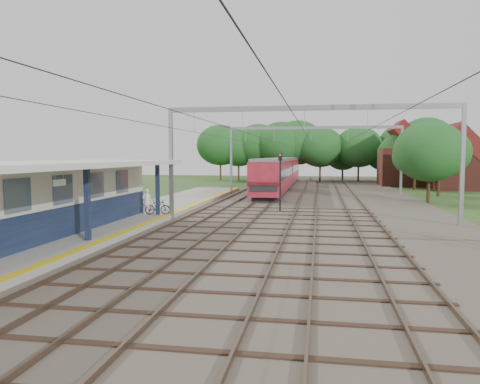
# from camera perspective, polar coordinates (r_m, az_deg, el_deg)

# --- Properties ---
(ground) EXTENTS (160.00, 160.00, 0.00)m
(ground) POSITION_cam_1_polar(r_m,az_deg,el_deg) (14.17, -7.84, -12.27)
(ground) COLOR #2D4C1E
(ground) RESTS_ON ground
(ballast_bed) EXTENTS (18.00, 90.00, 0.10)m
(ballast_bed) POSITION_cam_1_polar(r_m,az_deg,el_deg) (43.12, 9.50, -0.93)
(ballast_bed) COLOR #473D33
(ballast_bed) RESTS_ON ground
(platform) EXTENTS (5.00, 52.00, 0.35)m
(platform) POSITION_cam_1_polar(r_m,az_deg,el_deg) (29.59, -13.55, -3.21)
(platform) COLOR gray
(platform) RESTS_ON ground
(yellow_stripe) EXTENTS (0.45, 52.00, 0.01)m
(yellow_stripe) POSITION_cam_1_polar(r_m,az_deg,el_deg) (28.75, -9.42, -3.00)
(yellow_stripe) COLOR yellow
(yellow_stripe) RESTS_ON platform
(station_building) EXTENTS (3.41, 18.00, 3.40)m
(station_building) POSITION_cam_1_polar(r_m,az_deg,el_deg) (23.88, -23.34, -0.75)
(station_building) COLOR beige
(station_building) RESTS_ON platform
(canopy) EXTENTS (6.40, 20.00, 3.44)m
(canopy) POSITION_cam_1_polar(r_m,az_deg,el_deg) (22.36, -22.48, 3.05)
(canopy) COLOR #121E3B
(canopy) RESTS_ON platform
(rail_tracks) EXTENTS (11.80, 88.00, 0.15)m
(rail_tracks) POSITION_cam_1_polar(r_m,az_deg,el_deg) (43.18, 6.18, -0.71)
(rail_tracks) COLOR brown
(rail_tracks) RESTS_ON ballast_bed
(catenary_system) EXTENTS (17.22, 88.00, 7.00)m
(catenary_system) POSITION_cam_1_polar(r_m,az_deg,el_deg) (38.24, 8.65, 6.60)
(catenary_system) COLOR gray
(catenary_system) RESTS_ON ground
(tree_band) EXTENTS (31.72, 30.88, 8.82)m
(tree_band) POSITION_cam_1_polar(r_m,az_deg,el_deg) (70.05, 9.51, 5.12)
(tree_band) COLOR #382619
(tree_band) RESTS_ON ground
(house_near) EXTENTS (7.00, 6.12, 7.89)m
(house_near) POSITION_cam_1_polar(r_m,az_deg,el_deg) (61.30, 25.72, 3.03)
(house_near) COLOR brown
(house_near) RESTS_ON ground
(house_far) EXTENTS (8.00, 6.12, 8.66)m
(house_far) POSITION_cam_1_polar(r_m,az_deg,el_deg) (66.01, 20.11, 3.49)
(house_far) COLOR brown
(house_far) RESTS_ON ground
(person) EXTENTS (0.64, 0.46, 1.64)m
(person) POSITION_cam_1_polar(r_m,az_deg,el_deg) (30.06, -11.27, -1.14)
(person) COLOR white
(person) RESTS_ON platform
(bicycle) EXTENTS (1.64, 0.69, 0.96)m
(bicycle) POSITION_cam_1_polar(r_m,az_deg,el_deg) (29.85, -10.01, -1.82)
(bicycle) COLOR black
(bicycle) RESTS_ON platform
(train) EXTENTS (2.79, 34.73, 3.67)m
(train) POSITION_cam_1_polar(r_m,az_deg,el_deg) (56.14, 4.98, 2.41)
(train) COLOR black
(train) RESTS_ON ballast_bed
(signal_post) EXTENTS (0.31, 0.27, 4.22)m
(signal_post) POSITION_cam_1_polar(r_m,az_deg,el_deg) (33.30, 4.92, 1.99)
(signal_post) COLOR black
(signal_post) RESTS_ON ground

